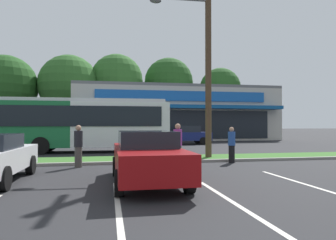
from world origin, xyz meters
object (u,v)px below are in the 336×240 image
(car_0, at_px, (147,156))
(pedestrian_by_pole, at_px, (232,145))
(pedestrian_mid, at_px, (178,145))
(city_bus, at_px, (62,123))
(car_2, at_px, (186,135))
(utility_pole, at_px, (206,42))
(pedestrian_near_bench, at_px, (78,146))

(car_0, bearing_deg, pedestrian_by_pole, 133.41)
(pedestrian_mid, bearing_deg, city_bus, 75.57)
(car_0, distance_m, car_2, 17.86)
(utility_pole, relative_size, pedestrian_mid, 6.22)
(city_bus, height_order, car_0, city_bus)
(car_0, bearing_deg, pedestrian_mid, 153.61)
(car_0, bearing_deg, car_2, 162.25)
(car_2, distance_m, pedestrian_mid, 14.17)
(utility_pole, xyz_separation_m, car_2, (1.90, 11.49, -4.94))
(city_bus, bearing_deg, car_0, -69.14)
(pedestrian_near_bench, distance_m, pedestrian_mid, 3.96)
(pedestrian_mid, bearing_deg, pedestrian_by_pole, -36.23)
(pedestrian_by_pole, xyz_separation_m, pedestrian_mid, (-2.61, -0.69, 0.07))
(utility_pole, height_order, city_bus, utility_pole)
(pedestrian_near_bench, bearing_deg, pedestrian_by_pole, 148.36)
(utility_pole, height_order, pedestrian_near_bench, utility_pole)
(car_2, relative_size, pedestrian_near_bench, 2.60)
(car_0, relative_size, car_2, 1.09)
(city_bus, height_order, car_2, city_bus)
(utility_pole, xyz_separation_m, city_bus, (-7.42, 5.27, -3.97))
(utility_pole, relative_size, city_bus, 0.83)
(city_bus, xyz_separation_m, pedestrian_near_bench, (1.60, -6.97, -0.93))
(city_bus, xyz_separation_m, car_0, (3.87, -10.78, -0.99))
(city_bus, distance_m, car_0, 11.50)
(utility_pole, distance_m, car_0, 8.22)
(utility_pole, height_order, pedestrian_by_pole, utility_pole)
(utility_pole, bearing_deg, car_2, 80.63)
(car_0, height_order, pedestrian_by_pole, pedestrian_by_pole)
(car_0, distance_m, pedestrian_mid, 3.74)
(city_bus, distance_m, car_2, 11.25)
(car_2, height_order, pedestrian_mid, pedestrian_mid)
(car_2, bearing_deg, pedestrian_near_bench, 59.68)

